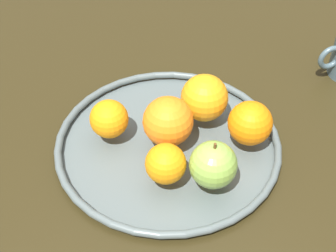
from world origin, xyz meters
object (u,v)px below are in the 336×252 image
(apple, at_px, (213,165))
(orange_front_right, at_px, (109,119))
(orange_center, at_px, (166,164))
(orange_back_left, at_px, (250,123))
(fruit_bowl, at_px, (168,143))
(orange_front_left, at_px, (168,122))
(orange_back_right, at_px, (204,98))

(apple, relative_size, orange_front_right, 1.26)
(orange_center, relative_size, orange_back_left, 0.86)
(fruit_bowl, distance_m, orange_center, 0.09)
(orange_front_left, bearing_deg, apple, 108.77)
(orange_front_left, xyz_separation_m, orange_back_left, (-0.12, 0.04, -0.00))
(orange_center, relative_size, orange_back_right, 0.78)
(orange_front_left, bearing_deg, orange_front_right, -29.23)
(apple, xyz_separation_m, orange_center, (0.06, -0.03, -0.00))
(orange_back_left, bearing_deg, apple, 34.91)
(orange_front_right, distance_m, orange_back_right, 0.16)
(fruit_bowl, xyz_separation_m, orange_front_right, (0.08, -0.04, 0.04))
(orange_front_right, height_order, orange_back_right, orange_back_right)
(apple, height_order, orange_back_left, apple)
(orange_back_right, bearing_deg, orange_center, 46.33)
(apple, relative_size, orange_back_left, 1.11)
(fruit_bowl, distance_m, orange_front_left, 0.05)
(fruit_bowl, bearing_deg, orange_back_left, 161.50)
(orange_center, bearing_deg, orange_front_left, -111.68)
(orange_front_left, distance_m, orange_back_right, 0.08)
(orange_center, height_order, orange_back_right, orange_back_right)
(orange_front_right, bearing_deg, orange_back_left, 157.44)
(orange_front_left, relative_size, orange_back_left, 1.13)
(apple, bearing_deg, orange_front_left, -71.23)
(orange_front_right, height_order, orange_center, orange_front_right)
(fruit_bowl, relative_size, apple, 4.65)
(apple, height_order, orange_front_left, orange_front_left)
(orange_front_right, bearing_deg, orange_front_left, 150.77)
(fruit_bowl, bearing_deg, orange_front_left, 81.89)
(orange_front_left, bearing_deg, orange_center, 68.32)
(fruit_bowl, distance_m, apple, 0.12)
(fruit_bowl, relative_size, orange_front_right, 5.85)
(orange_front_right, height_order, orange_back_left, orange_back_left)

